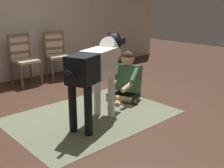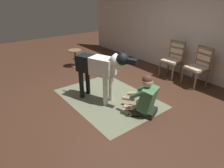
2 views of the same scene
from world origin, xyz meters
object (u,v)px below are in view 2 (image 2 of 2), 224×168
person_sitting_on_floor (145,98)px  large_dog (100,68)px  round_side_table (75,57)px  dining_chair_right_of_pair (199,65)px  dining_chair_left_of_pair (174,57)px  hot_dog_on_plate (128,107)px

person_sitting_on_floor → large_dog: size_ratio=0.57×
round_side_table → person_sitting_on_floor: bearing=-4.4°
dining_chair_right_of_pair → round_side_table: (-3.15, -1.77, -0.22)m
dining_chair_right_of_pair → person_sitting_on_floor: bearing=-87.0°
dining_chair_left_of_pair → dining_chair_right_of_pair: size_ratio=1.00×
dining_chair_left_of_pair → dining_chair_right_of_pair: same height
person_sitting_on_floor → round_side_table: 3.26m
large_dog → dining_chair_left_of_pair: bearing=88.0°
hot_dog_on_plate → round_side_table: 2.95m
dining_chair_left_of_pair → large_dog: (-0.08, -2.39, 0.22)m
dining_chair_right_of_pair → hot_dog_on_plate: 2.23m
large_dog → hot_dog_on_plate: bearing=21.2°
dining_chair_right_of_pair → large_dog: bearing=-109.4°
dining_chair_right_of_pair → round_side_table: dining_chair_right_of_pair is taller
dining_chair_right_of_pair → round_side_table: bearing=-150.6°
person_sitting_on_floor → round_side_table: size_ratio=1.50×
round_side_table → hot_dog_on_plate: bearing=-7.4°
hot_dog_on_plate → round_side_table: round_side_table is taller
dining_chair_left_of_pair → hot_dog_on_plate: dining_chair_left_of_pair is taller
dining_chair_left_of_pair → person_sitting_on_floor: size_ratio=1.21×
hot_dog_on_plate → round_side_table: size_ratio=0.38×
large_dog → round_side_table: (-2.31, 0.62, -0.44)m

